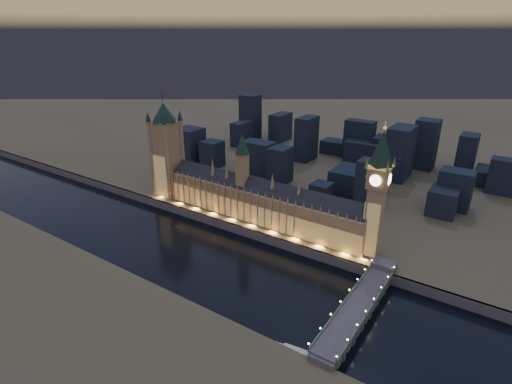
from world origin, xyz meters
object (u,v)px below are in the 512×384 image
Objects in this scene: westminster_bridge at (360,306)px; river_boat at (300,356)px; palace_of_westminster at (260,201)px; victoria_tower at (166,145)px; elizabeth_tower at (378,184)px.

river_boat is at bearing -103.88° from westminster_bridge.
victoria_tower reaches higher than palace_of_westminster.
river_boat is (221.09, -119.91, -59.58)m from victoria_tower.
palace_of_westminster is at bearing -179.90° from elizabeth_tower.
river_boat is (3.09, -119.92, -64.30)m from elizabeth_tower.
elizabeth_tower is at bearing 91.48° from river_boat.
elizabeth_tower is (103.48, 0.18, 39.48)m from palace_of_westminster.
river_boat is at bearing -28.47° from victoria_tower.
victoria_tower is at bearing -180.00° from elizabeth_tower.
palace_of_westminster reaches higher than westminster_bridge.
westminster_bridge is 2.75× the size of river_boat.
westminster_bridge is at bearing -28.51° from palace_of_westminster.
palace_of_westminster is at bearing 151.49° from westminster_bridge.
palace_of_westminster is at bearing -0.09° from victoria_tower.
palace_of_westminster is 110.76m from elizabeth_tower.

